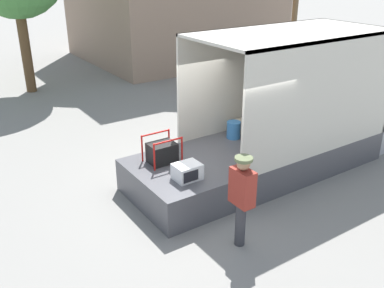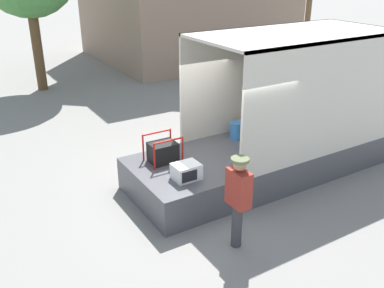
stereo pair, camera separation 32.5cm
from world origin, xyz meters
TOP-DOWN VIEW (x-y plane):
  - ground_plane at (0.00, 0.00)m, footprint 160.00×160.00m
  - box_truck at (3.81, 0.00)m, footprint 6.30×2.26m
  - tailgate_deck at (-0.79, 0.00)m, footprint 1.58×2.15m
  - microwave at (-0.79, -0.49)m, footprint 0.50×0.41m
  - portable_generator at (-0.79, 0.43)m, footprint 0.68×0.55m
  - worker_person at (-0.63, -1.89)m, footprint 0.30×0.44m

SIDE VIEW (x-z plane):
  - ground_plane at x=0.00m, z-range 0.00..0.00m
  - tailgate_deck at x=-0.79m, z-range 0.00..0.71m
  - microwave at x=-0.79m, z-range 0.71..1.02m
  - portable_generator at x=-0.79m, z-range 0.64..1.21m
  - box_truck at x=3.81m, z-range -0.58..2.57m
  - worker_person at x=-0.63m, z-range 0.19..1.86m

